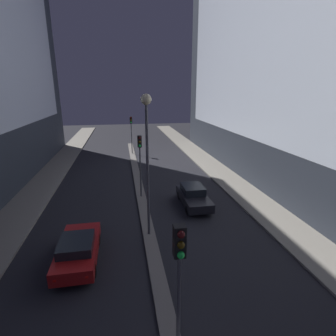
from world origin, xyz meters
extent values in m
cube|color=#2D333D|center=(13.20, 20.08, 12.38)|extent=(6.00, 40.17, 24.76)
cube|color=white|center=(10.21, 20.08, 13.62)|extent=(0.05, 34.14, 18.82)
cube|color=#66605B|center=(0.00, 20.26, 0.07)|extent=(0.73, 38.53, 0.14)
cylinder|color=#4C4C51|center=(0.00, 2.99, 2.18)|extent=(0.12, 0.12, 4.08)
cube|color=black|center=(0.00, 2.99, 4.67)|extent=(0.32, 0.28, 0.90)
sphere|color=#4C0F0F|center=(0.00, 2.81, 4.97)|extent=(0.20, 0.20, 0.20)
sphere|color=#4C380A|center=(0.00, 2.81, 4.67)|extent=(0.20, 0.20, 0.20)
sphere|color=#1EEA4C|center=(0.00, 2.81, 4.37)|extent=(0.20, 0.20, 0.20)
cylinder|color=#4C4C51|center=(0.00, 17.06, 2.18)|extent=(0.12, 0.12, 4.08)
cube|color=black|center=(0.00, 17.06, 4.67)|extent=(0.32, 0.28, 0.90)
sphere|color=#4C0F0F|center=(0.00, 16.88, 4.97)|extent=(0.20, 0.20, 0.20)
sphere|color=#4C380A|center=(0.00, 16.88, 4.67)|extent=(0.20, 0.20, 0.20)
sphere|color=#1EEA4C|center=(0.00, 16.88, 4.37)|extent=(0.20, 0.20, 0.20)
cylinder|color=#4C4C51|center=(0.00, 32.51, 2.18)|extent=(0.12, 0.12, 4.08)
cube|color=black|center=(0.00, 32.51, 4.67)|extent=(0.32, 0.28, 0.90)
sphere|color=#4C0F0F|center=(0.00, 32.33, 4.97)|extent=(0.20, 0.20, 0.20)
sphere|color=#4C380A|center=(0.00, 32.33, 4.67)|extent=(0.20, 0.20, 0.20)
sphere|color=#1EEA4C|center=(0.00, 32.33, 4.37)|extent=(0.20, 0.20, 0.20)
cylinder|color=#4C4C51|center=(0.00, 11.14, 3.97)|extent=(0.16, 0.16, 7.68)
sphere|color=#F9EAB2|center=(0.00, 11.14, 7.99)|extent=(0.58, 0.58, 0.58)
cube|color=maroon|center=(-3.80, 9.33, 0.65)|extent=(1.89, 4.43, 0.65)
cube|color=black|center=(-3.80, 9.00, 1.20)|extent=(1.61, 1.99, 0.45)
cube|color=red|center=(-4.46, 7.11, 0.68)|extent=(0.14, 0.04, 0.10)
cube|color=red|center=(-3.14, 7.11, 0.68)|extent=(0.14, 0.04, 0.10)
cylinder|color=black|center=(-4.63, 10.70, 0.32)|extent=(0.22, 0.64, 0.64)
cylinder|color=black|center=(-2.96, 10.70, 0.32)|extent=(0.22, 0.64, 0.64)
cylinder|color=black|center=(-4.63, 7.96, 0.32)|extent=(0.22, 0.64, 0.64)
cylinder|color=black|center=(-2.96, 7.96, 0.32)|extent=(0.22, 0.64, 0.64)
cube|color=black|center=(3.80, 14.82, 0.63)|extent=(1.81, 4.41, 0.62)
cube|color=black|center=(3.80, 15.15, 1.22)|extent=(1.54, 1.98, 0.56)
cube|color=red|center=(3.16, 17.03, 0.66)|extent=(0.14, 0.04, 0.10)
cube|color=red|center=(4.43, 17.03, 0.66)|extent=(0.14, 0.04, 0.10)
cylinder|color=black|center=(3.00, 16.19, 0.32)|extent=(0.22, 0.64, 0.64)
cylinder|color=black|center=(4.59, 16.19, 0.32)|extent=(0.22, 0.64, 0.64)
cylinder|color=black|center=(3.00, 13.46, 0.32)|extent=(0.22, 0.64, 0.64)
cylinder|color=black|center=(4.59, 13.46, 0.32)|extent=(0.22, 0.64, 0.64)
camera|label=1|loc=(-1.35, -2.85, 8.44)|focal=28.00mm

